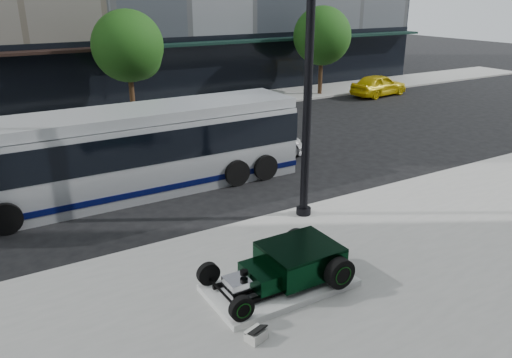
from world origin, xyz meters
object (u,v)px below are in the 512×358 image
hot_rod (292,262)px  yellow_taxi (379,85)px  transit_bus (131,151)px  lamppost (308,91)px  white_sedan (254,142)px

hot_rod → yellow_taxi: bearing=41.7°
hot_rod → transit_bus: 8.02m
lamppost → yellow_taxi: lamppost is taller
transit_bus → white_sedan: (5.67, 1.34, -0.85)m
hot_rod → transit_bus: size_ratio=0.27×
hot_rod → white_sedan: (4.42, 9.22, -0.07)m
white_sedan → yellow_taxi: yellow_taxi is taller
white_sedan → yellow_taxi: (14.05, 7.20, 0.10)m
transit_bus → yellow_taxi: size_ratio=2.82×
transit_bus → lamppost: bearing=-51.4°
hot_rod → yellow_taxi: (18.47, 16.43, 0.03)m
white_sedan → transit_bus: bearing=115.1°
hot_rod → lamppost: bearing=50.1°
lamppost → yellow_taxi: bearing=40.0°
lamppost → yellow_taxi: (15.88, 13.33, -3.23)m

